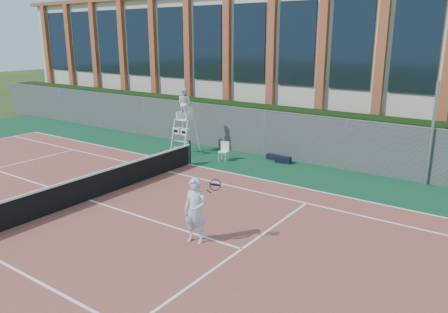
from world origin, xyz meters
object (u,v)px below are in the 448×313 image
Objects in this scene: steel_pole at (432,134)px; tennis_player at (195,211)px; umpire_chair at (185,105)px; plastic_chair at (224,149)px.

steel_pole reaches higher than tennis_player.
umpire_chair is (-10.78, -1.66, 0.36)m from steel_pole.
tennis_player is (4.20, -7.36, 0.44)m from plastic_chair.
steel_pole is at bearing 65.04° from tennis_player.
plastic_chair is (-8.41, -1.70, -1.48)m from steel_pole.
umpire_chair is 3.67× the size of plastic_chair.
umpire_chair is 1.74× the size of tennis_player.
umpire_chair is at bearing -171.26° from steel_pole.
steel_pole reaches higher than umpire_chair.
steel_pole is 8.71m from plastic_chair.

